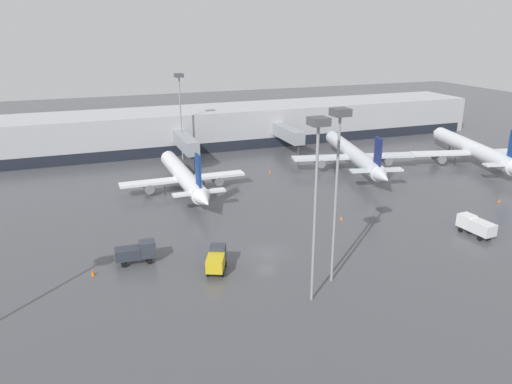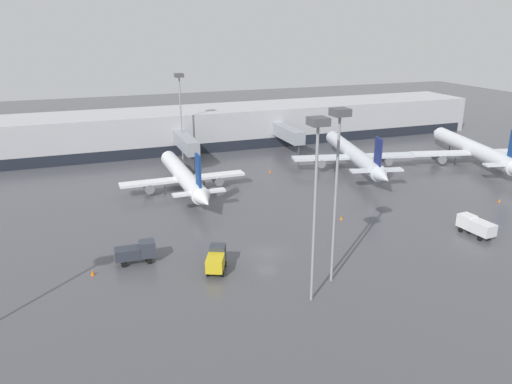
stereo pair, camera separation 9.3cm
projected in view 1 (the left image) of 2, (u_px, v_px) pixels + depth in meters
ground_plane at (267, 253)px, 65.03m from camera, size 320.00×320.00×0.00m
terminal_building at (171, 130)px, 118.51m from camera, size 160.00×30.39×9.00m
parked_jet_0 at (353, 154)px, 101.15m from camera, size 25.09×37.36×9.51m
parked_jet_1 at (183, 176)px, 88.23m from camera, size 22.30×32.57×9.35m
parked_jet_3 at (474, 150)px, 105.61m from camera, size 27.28×37.96×9.73m
service_truck_0 at (217, 259)px, 59.87m from camera, size 3.55×4.76×2.81m
service_truck_1 at (476, 225)px, 70.02m from camera, size 2.53×5.58×2.54m
service_truck_2 at (137, 252)px, 62.03m from camera, size 5.02×2.18×2.70m
traffic_cone_0 at (341, 218)px, 76.05m from camera, size 0.44×0.44×0.55m
traffic_cone_1 at (499, 200)px, 83.46m from camera, size 0.42×0.42×0.63m
traffic_cone_2 at (270, 171)px, 99.90m from camera, size 0.44×0.44×0.69m
traffic_cone_3 at (93, 272)px, 59.12m from camera, size 0.44×0.44×0.80m
apron_light_mast_2 at (180, 92)px, 105.50m from camera, size 1.80×1.80×18.53m
apron_light_mast_3 at (338, 150)px, 53.09m from camera, size 1.80×1.80×20.06m
apron_light_mast_5 at (317, 161)px, 49.10m from camera, size 1.80×1.80×19.89m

